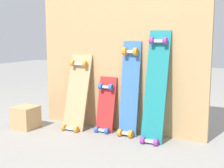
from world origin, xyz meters
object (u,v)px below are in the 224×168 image
at_px(skateboard_red, 106,108).
at_px(skateboard_teal, 155,91).
at_px(skateboard_blue, 129,93).
at_px(wooden_crate, 26,117).
at_px(skateboard_natural, 77,96).

bearing_deg(skateboard_red, skateboard_teal, -4.82).
distance_m(skateboard_blue, skateboard_teal, 0.25).
distance_m(skateboard_blue, wooden_crate, 0.99).
xyz_separation_m(skateboard_teal, wooden_crate, (-1.16, -0.21, -0.31)).
xyz_separation_m(skateboard_blue, wooden_crate, (-0.92, -0.25, -0.27)).
distance_m(skateboard_red, wooden_crate, 0.75).
bearing_deg(skateboard_blue, skateboard_natural, -174.84).
xyz_separation_m(skateboard_red, wooden_crate, (-0.69, -0.25, -0.10)).
bearing_deg(skateboard_red, skateboard_natural, -171.31).
height_order(skateboard_natural, skateboard_teal, skateboard_teal).
bearing_deg(skateboard_teal, wooden_crate, -169.75).
relative_size(skateboard_blue, wooden_crate, 4.29).
bearing_deg(skateboard_blue, skateboard_red, -179.15).
relative_size(skateboard_red, skateboard_blue, 0.64).
distance_m(skateboard_natural, skateboard_teal, 0.75).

